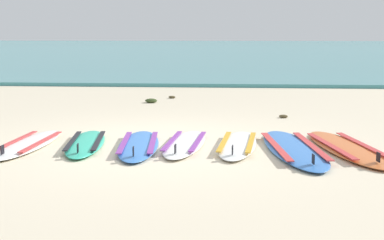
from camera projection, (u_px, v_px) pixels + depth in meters
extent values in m
plane|color=beige|center=(157.00, 144.00, 7.88)|extent=(80.00, 80.00, 0.00)
cube|color=teal|center=(222.00, 49.00, 45.17)|extent=(80.00, 60.00, 0.10)
ellipsoid|color=white|center=(28.00, 144.00, 7.73)|extent=(0.58, 2.07, 0.07)
cube|color=#D13838|center=(15.00, 141.00, 7.74)|extent=(0.12, 1.44, 0.01)
cube|color=#D13838|center=(41.00, 141.00, 7.70)|extent=(0.12, 1.44, 0.01)
cube|color=black|center=(2.00, 150.00, 6.93)|extent=(0.01, 0.09, 0.11)
ellipsoid|color=#2DB793|center=(86.00, 143.00, 7.78)|extent=(0.74, 1.98, 0.07)
cube|color=black|center=(73.00, 140.00, 7.76)|extent=(0.25, 1.35, 0.01)
cube|color=black|center=(98.00, 140.00, 7.78)|extent=(0.25, 1.35, 0.01)
cube|color=black|center=(78.00, 148.00, 7.02)|extent=(0.02, 0.09, 0.11)
ellipsoid|color=#3875CC|center=(139.00, 145.00, 7.66)|extent=(0.72, 2.14, 0.07)
cube|color=purple|center=(124.00, 142.00, 7.65)|extent=(0.21, 1.47, 0.01)
cube|color=purple|center=(153.00, 142.00, 7.66)|extent=(0.21, 1.47, 0.01)
cube|color=black|center=(133.00, 151.00, 6.84)|extent=(0.02, 0.09, 0.11)
ellipsoid|color=white|center=(185.00, 144.00, 7.75)|extent=(0.61, 2.00, 0.07)
cube|color=purple|center=(172.00, 140.00, 7.77)|extent=(0.15, 1.38, 0.01)
cube|color=purple|center=(198.00, 141.00, 7.72)|extent=(0.15, 1.38, 0.01)
cube|color=black|center=(175.00, 149.00, 6.99)|extent=(0.02, 0.09, 0.11)
ellipsoid|color=white|center=(237.00, 145.00, 7.69)|extent=(0.65, 2.02, 0.07)
cube|color=gold|center=(224.00, 141.00, 7.71)|extent=(0.18, 1.39, 0.01)
cube|color=gold|center=(251.00, 142.00, 7.65)|extent=(0.18, 1.39, 0.01)
cube|color=black|center=(232.00, 150.00, 6.92)|extent=(0.02, 0.09, 0.11)
ellipsoid|color=#3875CC|center=(293.00, 148.00, 7.44)|extent=(0.95, 2.64, 0.07)
cube|color=#D13838|center=(276.00, 146.00, 7.42)|extent=(0.31, 1.80, 0.01)
cube|color=#D13838|center=(311.00, 145.00, 7.44)|extent=(0.31, 1.80, 0.01)
cube|color=black|center=(313.00, 159.00, 6.43)|extent=(0.02, 0.09, 0.11)
ellipsoid|color=orange|center=(347.00, 148.00, 7.47)|extent=(1.06, 2.51, 0.07)
cube|color=#D13838|center=(330.00, 145.00, 7.44)|extent=(0.40, 1.69, 0.01)
cube|color=#D13838|center=(363.00, 144.00, 7.49)|extent=(0.40, 1.69, 0.01)
cube|color=black|center=(378.00, 157.00, 6.53)|extent=(0.03, 0.09, 0.11)
ellipsoid|color=#4C4228|center=(172.00, 97.00, 13.16)|extent=(0.16, 0.13, 0.06)
ellipsoid|color=#384723|center=(151.00, 101.00, 12.35)|extent=(0.26, 0.21, 0.09)
ellipsoid|color=#4C4228|center=(283.00, 116.00, 10.25)|extent=(0.16, 0.13, 0.06)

